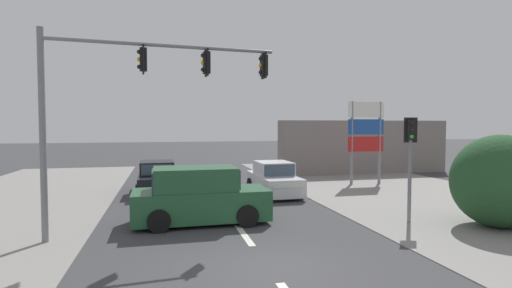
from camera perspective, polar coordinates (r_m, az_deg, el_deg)
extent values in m
plane|color=#3A3A3D|center=(9.58, 2.00, -17.49)|extent=(140.00, 140.00, 0.00)
cube|color=silver|center=(12.36, -1.74, -12.78)|extent=(0.20, 2.40, 0.01)
cube|color=silver|center=(17.16, -5.09, -8.37)|extent=(0.20, 2.40, 0.01)
cylinder|color=slate|center=(12.54, -28.18, 0.99)|extent=(0.18, 0.18, 6.00)
cylinder|color=slate|center=(12.67, -12.67, 13.54)|extent=(6.78, 0.77, 0.11)
cube|color=black|center=(12.54, -15.81, 11.53)|extent=(0.22, 0.28, 0.68)
cube|color=black|center=(12.54, -15.81, 11.53)|extent=(0.08, 0.44, 0.84)
sphere|color=black|center=(12.57, -16.38, 12.52)|extent=(0.13, 0.13, 0.13)
sphere|color=orange|center=(12.53, -16.36, 11.53)|extent=(0.13, 0.13, 0.13)
sphere|color=black|center=(12.50, -16.35, 10.53)|extent=(0.13, 0.13, 0.13)
cube|color=black|center=(12.78, -7.08, 11.45)|extent=(0.22, 0.28, 0.68)
cube|color=black|center=(12.78, -7.08, 11.45)|extent=(0.08, 0.44, 0.84)
sphere|color=black|center=(12.80, -7.62, 12.43)|extent=(0.13, 0.13, 0.13)
sphere|color=orange|center=(12.76, -7.62, 11.46)|extent=(0.13, 0.13, 0.13)
sphere|color=black|center=(12.73, -7.61, 10.48)|extent=(0.13, 0.13, 0.13)
cube|color=black|center=(13.30, 1.13, 11.13)|extent=(0.22, 0.28, 0.68)
cube|color=black|center=(13.30, 1.13, 11.13)|extent=(0.08, 0.44, 0.84)
sphere|color=black|center=(13.29, 0.64, 12.09)|extent=(0.13, 0.13, 0.13)
sphere|color=orange|center=(13.26, 0.64, 11.15)|extent=(0.13, 0.13, 0.13)
sphere|color=black|center=(13.23, 0.64, 10.21)|extent=(0.13, 0.13, 0.13)
cylinder|color=slate|center=(14.47, 21.09, -5.03)|extent=(0.12, 0.12, 2.80)
cube|color=black|center=(14.34, 21.21, 1.88)|extent=(0.30, 0.26, 0.68)
cube|color=black|center=(14.34, 21.21, 1.88)|extent=(0.44, 0.15, 0.84)
sphere|color=black|center=(14.23, 21.39, 2.75)|extent=(0.13, 0.13, 0.13)
sphere|color=black|center=(14.23, 21.37, 1.87)|extent=(0.13, 0.13, 0.13)
sphere|color=green|center=(14.23, 21.35, 0.98)|extent=(0.13, 0.13, 0.13)
cylinder|color=slate|center=(22.59, 13.52, 0.11)|extent=(0.16, 0.16, 4.60)
cylinder|color=slate|center=(23.41, 17.24, 0.15)|extent=(0.16, 0.16, 4.60)
cube|color=silver|center=(22.98, 15.47, 4.75)|extent=(2.10, 0.14, 0.84)
cube|color=#1E4793|center=(22.97, 15.44, 2.38)|extent=(2.10, 0.14, 0.84)
cube|color=red|center=(22.99, 15.41, 0.01)|extent=(2.10, 0.14, 0.84)
ellipsoid|color=#234C28|center=(15.10, 31.52, -4.54)|extent=(3.13, 2.82, 3.01)
cube|color=gray|center=(28.10, 15.22, -0.42)|extent=(12.00, 1.00, 3.60)
cube|color=#235633|center=(13.72, -7.84, -8.53)|extent=(4.53, 1.91, 1.00)
cube|color=#235633|center=(13.56, -8.70, -4.90)|extent=(2.73, 1.76, 0.76)
cube|color=#384756|center=(13.75, -2.99, -4.76)|extent=(0.08, 1.58, 0.65)
cube|color=#384756|center=(13.50, -14.52, -4.99)|extent=(0.08, 1.55, 0.61)
cube|color=white|center=(14.10, 1.44, -7.26)|extent=(0.06, 1.56, 0.14)
cylinder|color=black|center=(14.88, -2.81, -8.70)|extent=(0.72, 0.23, 0.72)
cylinder|color=black|center=(13.12, -1.22, -10.26)|extent=(0.72, 0.23, 0.72)
cylinder|color=black|center=(14.60, -13.75, -8.99)|extent=(0.72, 0.23, 0.72)
cylinder|color=black|center=(12.81, -13.70, -10.66)|extent=(0.72, 0.23, 0.72)
cube|color=silver|center=(19.09, 2.56, -5.60)|extent=(1.79, 4.23, 0.80)
cube|color=silver|center=(19.05, 2.52, -3.46)|extent=(1.60, 1.93, 0.62)
cube|color=#384756|center=(18.13, 3.42, -3.78)|extent=(1.44, 0.09, 0.53)
cube|color=#384756|center=(19.97, 1.71, -3.17)|extent=(1.40, 0.09, 0.50)
cube|color=white|center=(17.07, 4.65, -5.99)|extent=(1.45, 0.07, 0.14)
cylinder|color=black|center=(18.18, 6.35, -6.74)|extent=(0.20, 0.64, 0.64)
cylinder|color=black|center=(17.65, 1.14, -7.01)|extent=(0.20, 0.64, 0.64)
cylinder|color=black|center=(20.60, 3.77, -5.60)|extent=(0.20, 0.64, 0.64)
cylinder|color=black|center=(20.14, -0.85, -5.79)|extent=(0.20, 0.64, 0.64)
cube|color=black|center=(20.02, -13.94, -5.29)|extent=(1.77, 4.23, 0.80)
cube|color=black|center=(19.88, -13.96, -3.28)|extent=(1.59, 1.92, 0.62)
cube|color=#384756|center=(20.85, -13.97, -3.00)|extent=(1.44, 0.08, 0.53)
cube|color=#384756|center=(18.92, -13.96, -3.59)|extent=(1.40, 0.08, 0.50)
cube|color=white|center=(22.10, -13.96, -4.06)|extent=(1.45, 0.06, 0.14)
cylinder|color=black|center=(21.35, -16.23, -5.41)|extent=(0.20, 0.64, 0.64)
cylinder|color=black|center=(21.35, -11.65, -5.36)|extent=(0.20, 0.64, 0.64)
cylinder|color=black|center=(18.78, -16.53, -6.53)|extent=(0.20, 0.64, 0.64)
cylinder|color=black|center=(18.78, -11.31, -6.47)|extent=(0.20, 0.64, 0.64)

